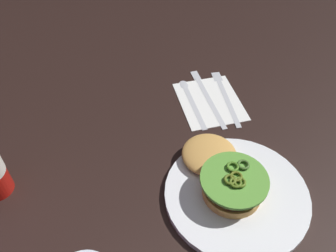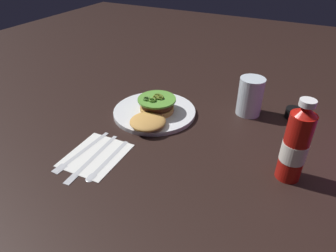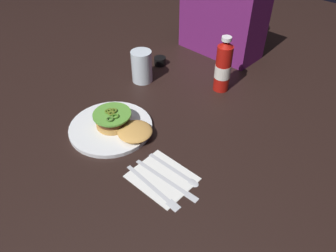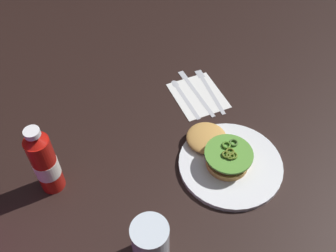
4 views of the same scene
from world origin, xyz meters
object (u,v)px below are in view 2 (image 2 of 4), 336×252
Objects in this scene: ketchup_bottle at (296,145)px; condiment_cup at (293,113)px; water_glass at (250,96)px; spoon_utensil at (103,165)px; burger_sandwich at (154,111)px; butter_knife at (90,160)px; napkin at (96,155)px; dinner_plate at (155,112)px; fork_utensil at (78,154)px.

ketchup_bottle is 0.31m from condiment_cup.
water_glass reaches higher than spoon_utensil.
burger_sandwich is 0.93× the size of butter_knife.
water_glass is 0.57× the size of butter_knife.
butter_knife is (0.03, 0.00, 0.00)m from napkin.
ketchup_bottle is (0.12, 0.44, 0.09)m from dinner_plate.
burger_sandwich reaches higher than butter_knife.
ketchup_bottle is 0.31m from water_glass.
dinner_plate is at bearing -62.22° from water_glass.
burger_sandwich reaches higher than fork_utensil.
water_glass is at bearing 145.13° from butter_knife.
napkin is (0.44, -0.44, -0.01)m from condiment_cup.
condiment_cup is 0.64m from butter_knife.
water_glass is at bearing 124.67° from burger_sandwich.
ketchup_bottle is at bearing 107.52° from napkin.
ketchup_bottle is 0.55m from fork_utensil.
ketchup_bottle is at bearing 75.04° from dinner_plate.
dinner_plate is 0.46m from ketchup_bottle.
burger_sandwich is 0.45m from condiment_cup.
condiment_cup is at bearing -174.68° from ketchup_bottle.
burger_sandwich is 1.00× the size of fork_utensil.
napkin is 0.03m from butter_knife.
ketchup_bottle reaches higher than fork_utensil.
burger_sandwich reaches higher than spoon_utensil.
spoon_utensil is at bearing 2.24° from dinner_plate.
dinner_plate is at bearing 173.11° from napkin.
butter_knife is 0.04m from spoon_utensil.
ketchup_bottle is 0.51m from butter_knife.
butter_knife is (0.01, 0.04, 0.00)m from fork_utensil.
butter_knife is at bearing -90.42° from spoon_utensil.
napkin is at bearing -36.74° from water_glass.
dinner_plate is 1.32× the size of burger_sandwich.
dinner_plate reaches higher than fork_utensil.
fork_utensil is at bearing -39.07° from water_glass.
fork_utensil is 0.93× the size of butter_knife.
ketchup_bottle is (0.08, 0.42, 0.06)m from burger_sandwich.
butter_knife is (0.17, -0.47, -0.09)m from ketchup_bottle.
dinner_plate is 0.05m from burger_sandwich.
ketchup_bottle is at bearing 110.54° from butter_knife.
ketchup_bottle is 0.47m from spoon_utensil.
fork_utensil is 0.05m from butter_knife.
butter_knife is 1.21× the size of spoon_utensil.
burger_sandwich is 1.13× the size of spoon_utensil.
ketchup_bottle is 1.03× the size of fork_utensil.
ketchup_bottle is 4.22× the size of condiment_cup.
water_glass reaches higher than dinner_plate.
burger_sandwich is at bearing 26.39° from dinner_plate.
butter_knife is (0.29, -0.03, -0.00)m from dinner_plate.
ketchup_bottle reaches higher than water_glass.
water_glass is at bearing 143.26° from napkin.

